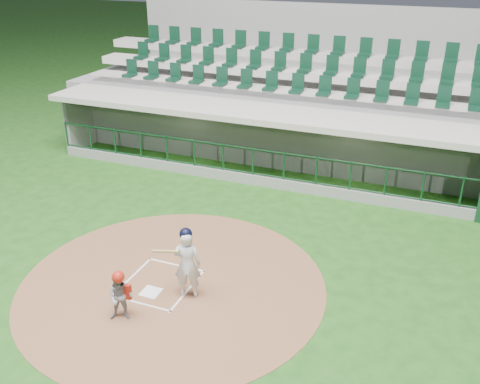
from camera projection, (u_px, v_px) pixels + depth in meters
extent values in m
plane|color=#1B4915|center=(166.00, 277.00, 12.88)|extent=(120.00, 120.00, 0.00)
cylinder|color=brown|center=(173.00, 284.00, 12.61)|extent=(7.20, 7.20, 0.01)
cube|color=white|center=(151.00, 292.00, 12.28)|extent=(0.43, 0.43, 0.02)
cube|color=white|center=(132.00, 276.00, 12.88)|extent=(0.05, 1.80, 0.01)
cube|color=white|center=(188.00, 290.00, 12.37)|extent=(0.05, 1.80, 0.01)
cube|color=white|center=(177.00, 265.00, 13.34)|extent=(1.55, 0.05, 0.01)
cube|color=white|center=(141.00, 303.00, 11.91)|extent=(1.55, 0.05, 0.01)
cube|color=slate|center=(268.00, 182.00, 19.43)|extent=(15.00, 3.00, 0.10)
cube|color=gray|center=(282.00, 132.00, 20.19)|extent=(15.00, 0.20, 2.70)
cube|color=#AFA89B|center=(282.00, 127.00, 19.98)|extent=(13.50, 0.04, 0.90)
cube|color=gray|center=(91.00, 122.00, 21.38)|extent=(0.20, 3.00, 2.70)
cube|color=#A8A298|center=(267.00, 107.00, 18.02)|extent=(15.40, 3.50, 0.20)
cube|color=gray|center=(253.00, 180.00, 17.83)|extent=(15.00, 0.15, 0.40)
cube|color=black|center=(253.00, 135.00, 17.17)|extent=(15.00, 0.01, 0.95)
cube|color=brown|center=(277.00, 165.00, 20.20)|extent=(12.75, 0.40, 0.45)
cube|color=white|center=(191.00, 101.00, 19.30)|extent=(1.30, 0.35, 0.04)
cube|color=white|center=(357.00, 119.00, 17.27)|extent=(1.30, 0.35, 0.04)
imported|color=#A21117|center=(156.00, 137.00, 21.37)|extent=(1.19, 0.94, 1.61)
imported|color=#B01A12|center=(213.00, 145.00, 20.35)|extent=(1.00, 0.44, 1.69)
imported|color=#B4131C|center=(320.00, 155.00, 19.24)|extent=(1.03, 0.87, 1.79)
imported|color=maroon|center=(428.00, 172.00, 17.99)|extent=(1.60, 0.83, 1.65)
cube|color=gray|center=(295.00, 113.00, 21.45)|extent=(17.00, 6.50, 2.50)
cube|color=#A9A299|center=(285.00, 94.00, 19.71)|extent=(16.60, 0.95, 0.30)
cube|color=#AFAA9E|center=(293.00, 73.00, 20.28)|extent=(16.60, 0.95, 0.30)
cube|color=#9F9990|center=(301.00, 54.00, 20.85)|extent=(16.60, 0.95, 0.30)
cube|color=slate|center=(318.00, 63.00, 23.70)|extent=(17.00, 0.25, 5.05)
imported|color=silver|center=(187.00, 264.00, 11.86)|extent=(0.69, 0.55, 1.65)
sphere|color=black|center=(186.00, 234.00, 11.53)|extent=(0.28, 0.28, 0.28)
cylinder|color=tan|center=(171.00, 252.00, 11.56)|extent=(0.58, 0.79, 0.39)
imported|color=gray|center=(120.00, 297.00, 11.21)|extent=(0.65, 0.59, 1.10)
sphere|color=#B52113|center=(118.00, 277.00, 11.00)|extent=(0.26, 0.26, 0.26)
cube|color=#AD2012|center=(124.00, 291.00, 11.31)|extent=(0.32, 0.10, 0.35)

